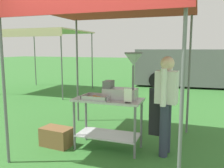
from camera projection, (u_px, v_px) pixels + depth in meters
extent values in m
plane|color=#33702D|center=(161.00, 96.00, 8.91)|extent=(70.00, 70.00, 0.00)
cylinder|color=slate|center=(4.00, 86.00, 3.51)|extent=(0.04, 0.04, 2.38)
cylinder|color=slate|center=(182.00, 97.00, 2.69)|extent=(0.04, 0.04, 2.38)
cylinder|color=slate|center=(77.00, 72.00, 5.66)|extent=(0.04, 0.04, 2.38)
cylinder|color=slate|center=(189.00, 76.00, 4.83)|extent=(0.04, 0.04, 2.38)
cube|color=red|center=(111.00, 8.00, 3.99)|extent=(2.71, 2.50, 0.05)
cube|color=red|center=(76.00, 3.00, 2.86)|extent=(2.71, 0.02, 0.24)
cube|color=#B7B7BC|center=(108.00, 100.00, 4.08)|extent=(1.16, 0.56, 0.04)
cube|color=#B7B7BC|center=(108.00, 135.00, 4.17)|extent=(1.07, 0.52, 0.02)
cylinder|color=slate|center=(74.00, 126.00, 4.10)|extent=(0.04, 0.04, 0.85)
cylinder|color=slate|center=(135.00, 133.00, 3.75)|extent=(0.04, 0.04, 0.85)
cylinder|color=slate|center=(86.00, 118.00, 4.53)|extent=(0.04, 0.04, 0.85)
cylinder|color=slate|center=(141.00, 124.00, 4.18)|extent=(0.04, 0.04, 0.85)
cube|color=#B7B7BC|center=(97.00, 99.00, 4.06)|extent=(0.46, 0.34, 0.01)
cube|color=#B7B7BC|center=(93.00, 98.00, 3.90)|extent=(0.46, 0.01, 0.06)
cube|color=#B7B7BC|center=(101.00, 95.00, 4.20)|extent=(0.46, 0.01, 0.06)
cube|color=#B7B7BC|center=(85.00, 96.00, 4.12)|extent=(0.01, 0.34, 0.06)
cube|color=#B7B7BC|center=(109.00, 97.00, 3.98)|extent=(0.01, 0.34, 0.06)
torus|color=gold|center=(103.00, 98.00, 3.99)|extent=(0.10, 0.10, 0.03)
torus|color=gold|center=(90.00, 97.00, 4.12)|extent=(0.10, 0.10, 0.03)
torus|color=gold|center=(99.00, 98.00, 4.02)|extent=(0.09, 0.09, 0.03)
torus|color=gold|center=(104.00, 97.00, 4.12)|extent=(0.09, 0.09, 0.03)
torus|color=gold|center=(107.00, 98.00, 4.00)|extent=(0.10, 0.10, 0.03)
torus|color=gold|center=(95.00, 96.00, 4.16)|extent=(0.08, 0.08, 0.03)
torus|color=gold|center=(90.00, 98.00, 3.99)|extent=(0.09, 0.09, 0.03)
torus|color=gold|center=(97.00, 99.00, 3.96)|extent=(0.10, 0.10, 0.03)
torus|color=gold|center=(105.00, 97.00, 4.06)|extent=(0.09, 0.09, 0.03)
torus|color=gold|center=(99.00, 97.00, 4.09)|extent=(0.08, 0.08, 0.03)
torus|color=gold|center=(91.00, 98.00, 4.05)|extent=(0.10, 0.10, 0.03)
cube|color=#B7B7BC|center=(120.00, 94.00, 4.06)|extent=(0.56, 0.28, 0.18)
cube|color=slate|center=(109.00, 84.00, 4.10)|extent=(0.14, 0.22, 0.12)
cylinder|color=slate|center=(133.00, 77.00, 3.94)|extent=(0.04, 0.04, 0.39)
cone|color=#B7B7BC|center=(133.00, 60.00, 3.90)|extent=(0.28, 0.28, 0.19)
cylinder|color=slate|center=(133.00, 53.00, 3.88)|extent=(0.29, 0.29, 0.02)
cube|color=black|center=(128.00, 102.00, 3.77)|extent=(0.08, 0.05, 0.02)
cube|color=white|center=(128.00, 95.00, 3.75)|extent=(0.13, 0.02, 0.21)
cylinder|color=#2D3347|center=(164.00, 131.00, 3.84)|extent=(0.14, 0.14, 0.86)
cylinder|color=#2D3347|center=(167.00, 127.00, 4.02)|extent=(0.14, 0.14, 0.86)
cube|color=silver|center=(167.00, 87.00, 3.83)|extent=(0.36, 0.25, 0.52)
cube|color=black|center=(158.00, 113.00, 3.94)|extent=(0.32, 0.05, 0.80)
cylinder|color=silver|center=(163.00, 88.00, 3.63)|extent=(0.10, 0.10, 0.58)
cylinder|color=silver|center=(170.00, 84.00, 4.02)|extent=(0.10, 0.10, 0.58)
sphere|color=beige|center=(167.00, 63.00, 3.77)|extent=(0.22, 0.22, 0.22)
cube|color=brown|center=(57.00, 137.00, 4.30)|extent=(0.57, 0.38, 0.33)
cube|color=slate|center=(194.00, 67.00, 11.04)|extent=(5.36, 2.27, 1.60)
cube|color=#1E2833|center=(150.00, 58.00, 11.51)|extent=(0.22, 1.62, 0.70)
cylinder|color=black|center=(157.00, 80.00, 10.66)|extent=(0.70, 0.29, 0.68)
cylinder|color=black|center=(160.00, 76.00, 12.43)|extent=(0.70, 0.29, 0.68)
cylinder|color=slate|center=(62.00, 65.00, 8.02)|extent=(0.04, 0.04, 2.36)
cylinder|color=slate|center=(35.00, 60.00, 11.29)|extent=(0.04, 0.04, 2.36)
cylinder|color=slate|center=(92.00, 61.00, 10.32)|extent=(0.04, 0.04, 2.36)
cube|color=#CCB78E|center=(45.00, 32.00, 9.48)|extent=(3.13, 2.67, 0.05)
cube|color=#CCB78E|center=(22.00, 33.00, 8.26)|extent=(3.13, 0.02, 0.24)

